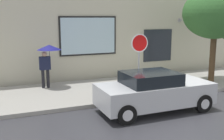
# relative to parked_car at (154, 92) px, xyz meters

# --- Properties ---
(ground_plane) EXTENTS (60.00, 60.00, 0.00)m
(ground_plane) POSITION_rel_parked_car_xyz_m (1.07, 0.09, -0.70)
(ground_plane) COLOR #333338
(sidewalk) EXTENTS (20.00, 4.00, 0.15)m
(sidewalk) POSITION_rel_parked_car_xyz_m (1.07, 3.09, -0.63)
(sidewalk) COLOR gray
(sidewalk) RESTS_ON ground
(building_facade) EXTENTS (20.00, 0.67, 7.00)m
(building_facade) POSITION_rel_parked_car_xyz_m (1.06, 5.58, 2.78)
(building_facade) COLOR beige
(building_facade) RESTS_ON ground
(parked_car) EXTENTS (4.05, 1.80, 1.41)m
(parked_car) POSITION_rel_parked_car_xyz_m (0.00, 0.00, 0.00)
(parked_car) COLOR #B7BABF
(parked_car) RESTS_ON ground
(fire_hydrant) EXTENTS (0.30, 0.44, 0.72)m
(fire_hydrant) POSITION_rel_parked_car_xyz_m (2.13, 2.09, -0.20)
(fire_hydrant) COLOR yellow
(fire_hydrant) RESTS_ON sidewalk
(pedestrian_with_umbrella) EXTENTS (1.06, 1.06, 1.92)m
(pedestrian_with_umbrella) POSITION_rel_parked_car_xyz_m (-2.93, 4.19, 1.00)
(pedestrian_with_umbrella) COLOR black
(pedestrian_with_umbrella) RESTS_ON sidewalk
(street_tree) EXTENTS (3.25, 2.76, 4.53)m
(street_tree) POSITION_rel_parked_car_xyz_m (4.85, 2.30, 2.66)
(street_tree) COLOR #4C3823
(street_tree) RESTS_ON sidewalk
(stop_sign) EXTENTS (0.76, 0.10, 2.46)m
(stop_sign) POSITION_rel_parked_car_xyz_m (0.43, 1.94, 1.18)
(stop_sign) COLOR gray
(stop_sign) RESTS_ON sidewalk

